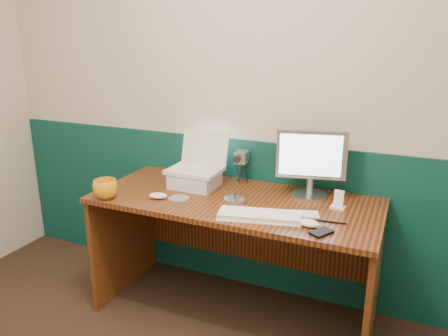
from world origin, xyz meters
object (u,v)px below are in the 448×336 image
at_px(keyboard, 259,216).
at_px(mug, 105,189).
at_px(desk, 234,258).
at_px(monitor, 311,165).
at_px(camcorder, 242,165).
at_px(laptop, 194,152).

height_order(keyboard, mug, mug).
relative_size(desk, monitor, 4.21).
bearing_deg(desk, keyboard, -43.62).
bearing_deg(camcorder, laptop, -147.09).
relative_size(laptop, monitor, 0.81).
xyz_separation_m(monitor, camcorder, (-0.44, 0.08, -0.08)).
distance_m(desk, mug, 0.84).
bearing_deg(monitor, camcorder, 157.42).
relative_size(keyboard, camcorder, 1.82).
xyz_separation_m(laptop, camcorder, (0.23, 0.18, -0.11)).
bearing_deg(desk, mug, -156.58).
xyz_separation_m(mug, camcorder, (0.60, 0.56, 0.06)).
height_order(monitor, keyboard, monitor).
relative_size(laptop, camcorder, 1.37).
height_order(laptop, monitor, monitor).
relative_size(desk, laptop, 5.23).
bearing_deg(monitor, desk, -165.91).
distance_m(monitor, camcorder, 0.46).
xyz_separation_m(desk, laptop, (-0.29, 0.08, 0.59)).
xyz_separation_m(monitor, mug, (-1.04, -0.48, -0.14)).
relative_size(laptop, keyboard, 0.75).
height_order(desk, mug, mug).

